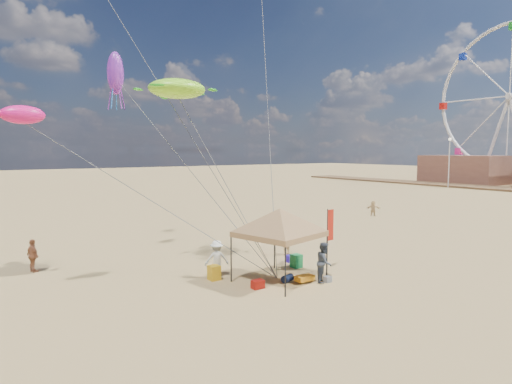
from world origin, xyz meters
TOP-DOWN VIEW (x-y plane):
  - ground at (0.00, 0.00)m, footprint 280.00×280.00m
  - canopy_tent at (-0.59, 0.21)m, footprint 6.33×6.33m
  - feather_flag at (2.76, 0.33)m, footprint 0.49×0.08m
  - cooler_red at (-2.08, -0.14)m, footprint 0.54×0.38m
  - cooler_blue at (2.15, 2.72)m, footprint 0.54×0.38m
  - bag_navy at (-0.38, -0.15)m, footprint 0.69×0.54m
  - bag_orange at (-2.31, 3.36)m, footprint 0.54×0.69m
  - chair_green at (1.65, 1.63)m, footprint 0.50×0.50m
  - chair_yellow at (-3.04, 2.14)m, footprint 0.50×0.50m
  - crate_grey at (1.16, -1.23)m, footprint 0.34×0.30m
  - beach_cart at (0.27, -0.62)m, footprint 0.90×0.50m
  - person_near_a at (2.96, 4.15)m, footprint 0.65×0.48m
  - person_near_b at (1.06, -1.11)m, footprint 1.17×1.12m
  - person_near_c at (-2.70, 2.48)m, footprint 1.34×1.06m
  - person_far_a at (-9.95, 8.55)m, footprint 0.71×1.08m
  - person_far_c at (19.40, 11.58)m, footprint 1.33×1.21m
  - building_north at (67.00, 30.00)m, footprint 10.00×14.00m
  - lamp_north at (55.00, 26.00)m, footprint 0.50×0.50m
  - ferris_wheel at (72.00, 25.06)m, footprint 1.14×27.64m
  - turtle_kite at (-3.59, 4.77)m, footprint 3.43×3.00m
  - fish_kite at (-10.62, 4.34)m, footprint 1.90×1.36m
  - squid_kite at (-5.28, 9.18)m, footprint 0.99×0.99m

SIDE VIEW (x-z plane):
  - ground at x=0.00m, z-range 0.00..0.00m
  - crate_grey at x=1.16m, z-range 0.00..0.28m
  - bag_navy at x=-0.38m, z-range 0.00..0.36m
  - bag_orange at x=-2.31m, z-range 0.00..0.36m
  - cooler_red at x=-2.08m, z-range 0.00..0.38m
  - cooler_blue at x=2.15m, z-range 0.00..0.38m
  - beach_cart at x=0.27m, z-range 0.08..0.32m
  - chair_green at x=1.65m, z-range 0.00..0.70m
  - chair_yellow at x=-3.04m, z-range 0.00..0.70m
  - person_far_c at x=19.40m, z-range 0.00..1.47m
  - person_near_a at x=2.96m, z-range 0.00..1.65m
  - person_far_a at x=-9.95m, z-range 0.00..1.71m
  - person_near_c at x=-2.70m, z-range 0.00..1.81m
  - person_near_b at x=1.06m, z-range 0.00..1.89m
  - feather_flag at x=2.76m, z-range 0.53..3.74m
  - building_north at x=67.00m, z-range 0.00..5.20m
  - canopy_tent at x=-0.59m, z-range 1.33..5.35m
  - lamp_north at x=55.00m, z-range 1.39..9.64m
  - fish_kite at x=-10.62m, z-range 7.25..8.01m
  - turtle_kite at x=-3.59m, z-range 8.76..9.75m
  - squid_kite at x=-5.28m, z-range 9.30..11.66m
  - ferris_wheel at x=72.00m, z-range -0.15..29.52m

